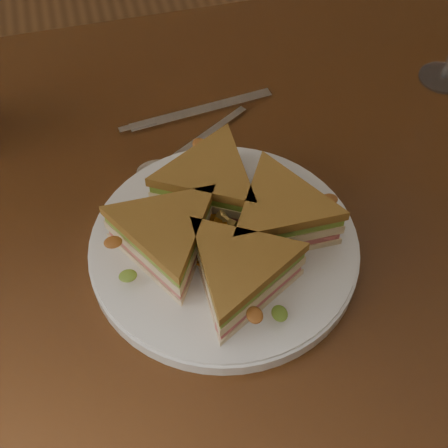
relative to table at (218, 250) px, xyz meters
name	(u,v)px	position (x,y,z in m)	size (l,w,h in m)	color
ground	(221,427)	(0.00, 0.00, -0.65)	(6.00, 6.00, 0.00)	brown
table	(218,250)	(0.00, 0.00, 0.00)	(1.20, 0.80, 0.75)	#331A0B
plate	(224,247)	(-0.01, -0.07, 0.11)	(0.30, 0.30, 0.02)	white
sandwich_wedges	(224,227)	(-0.01, -0.07, 0.14)	(0.27, 0.27, 0.06)	beige
crisps_mound	(224,229)	(-0.01, -0.07, 0.14)	(0.09, 0.09, 0.05)	#C06D18
spoon	(169,161)	(-0.04, 0.08, 0.10)	(0.16, 0.10, 0.01)	silver
knife	(192,113)	(0.00, 0.16, 0.10)	(0.22, 0.04, 0.00)	silver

